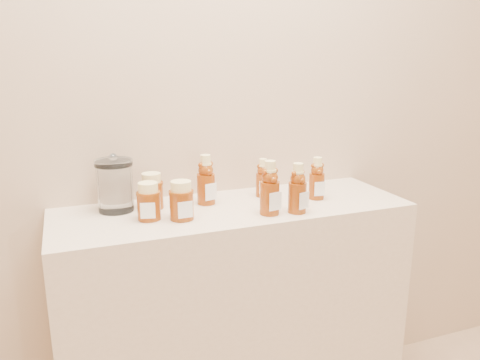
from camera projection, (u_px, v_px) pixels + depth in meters
name	position (u px, v px, depth m)	size (l,w,h in m)	color
wall_back	(214.00, 69.00, 1.65)	(3.50, 0.02, 2.70)	tan
display_table	(235.00, 324.00, 1.70)	(1.20, 0.40, 0.90)	beige
bear_bottle_back_left	(206.00, 176.00, 1.59)	(0.07, 0.07, 0.19)	#6C2908
bear_bottle_back_mid	(263.00, 175.00, 1.68)	(0.05, 0.05, 0.16)	#6C2908
bear_bottle_back_right	(317.00, 175.00, 1.65)	(0.06, 0.06, 0.17)	#6C2908
bear_bottle_front_left	(270.00, 184.00, 1.49)	(0.07, 0.07, 0.20)	#6C2908
bear_bottle_front_right	(298.00, 185.00, 1.50)	(0.06, 0.06, 0.19)	#6C2908
honey_jar_left	(149.00, 201.00, 1.45)	(0.08, 0.08, 0.12)	#6C2908
honey_jar_back	(152.00, 191.00, 1.55)	(0.08, 0.08, 0.12)	#6C2908
honey_jar_front	(181.00, 200.00, 1.45)	(0.08, 0.08, 0.12)	#6C2908
glass_canister	(115.00, 183.00, 1.52)	(0.12, 0.12, 0.19)	white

